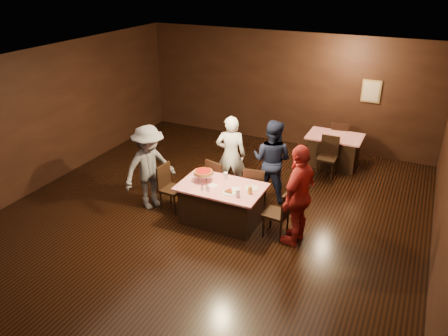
{
  "coord_description": "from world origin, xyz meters",
  "views": [
    {
      "loc": [
        3.41,
        -6.08,
        4.57
      ],
      "look_at": [
        0.18,
        0.76,
        1.0
      ],
      "focal_mm": 35.0,
      "sensor_mm": 36.0,
      "label": 1
    }
  ],
  "objects_px": {
    "chair_back_near": "(327,157)",
    "main_table": "(221,204)",
    "chair_far_right": "(255,187)",
    "chair_back_far": "(339,139)",
    "chair_end_right": "(276,213)",
    "chair_end_left": "(172,188)",
    "diner_red_shirt": "(299,195)",
    "pizza_stand": "(203,172)",
    "diner_grey_knit": "(149,168)",
    "diner_white_jacket": "(231,155)",
    "glass_back": "(226,176)",
    "glass_amber": "(250,190)",
    "chair_far_left": "(220,180)",
    "diner_navy_hoodie": "(272,160)",
    "glass_front_right": "(238,193)",
    "back_table": "(333,150)",
    "plate_empty": "(251,188)"
  },
  "relations": [
    {
      "from": "chair_end_left",
      "to": "diner_grey_knit",
      "type": "xyz_separation_m",
      "value": [
        -0.45,
        -0.08,
        0.4
      ]
    },
    {
      "from": "chair_end_right",
      "to": "diner_white_jacket",
      "type": "xyz_separation_m",
      "value": [
        -1.44,
        1.18,
        0.4
      ]
    },
    {
      "from": "chair_back_near",
      "to": "main_table",
      "type": "bearing_deg",
      "value": -115.63
    },
    {
      "from": "chair_end_left",
      "to": "glass_front_right",
      "type": "bearing_deg",
      "value": -94.79
    },
    {
      "from": "glass_front_right",
      "to": "glass_amber",
      "type": "bearing_deg",
      "value": 53.13
    },
    {
      "from": "chair_back_near",
      "to": "chair_far_left",
      "type": "bearing_deg",
      "value": -130.07
    },
    {
      "from": "diner_white_jacket",
      "to": "pizza_stand",
      "type": "bearing_deg",
      "value": 66.91
    },
    {
      "from": "diner_white_jacket",
      "to": "glass_amber",
      "type": "xyz_separation_m",
      "value": [
        0.94,
        -1.23,
        -0.03
      ]
    },
    {
      "from": "diner_white_jacket",
      "to": "diner_red_shirt",
      "type": "bearing_deg",
      "value": 126.64
    },
    {
      "from": "chair_far_right",
      "to": "chair_back_far",
      "type": "distance_m",
      "value": 3.54
    },
    {
      "from": "glass_back",
      "to": "diner_navy_hoodie",
      "type": "bearing_deg",
      "value": 59.69
    },
    {
      "from": "diner_red_shirt",
      "to": "glass_amber",
      "type": "height_order",
      "value": "diner_red_shirt"
    },
    {
      "from": "chair_back_near",
      "to": "diner_white_jacket",
      "type": "bearing_deg",
      "value": -135.68
    },
    {
      "from": "main_table",
      "to": "back_table",
      "type": "bearing_deg",
      "value": 69.08
    },
    {
      "from": "main_table",
      "to": "diner_grey_knit",
      "type": "xyz_separation_m",
      "value": [
        -1.55,
        -0.08,
        0.49
      ]
    },
    {
      "from": "main_table",
      "to": "chair_end_left",
      "type": "bearing_deg",
      "value": 180.0
    },
    {
      "from": "chair_back_near",
      "to": "diner_red_shirt",
      "type": "distance_m",
      "value": 2.91
    },
    {
      "from": "diner_red_shirt",
      "to": "diner_grey_knit",
      "type": "bearing_deg",
      "value": -79.74
    },
    {
      "from": "back_table",
      "to": "diner_white_jacket",
      "type": "bearing_deg",
      "value": -125.66
    },
    {
      "from": "chair_end_right",
      "to": "diner_grey_knit",
      "type": "xyz_separation_m",
      "value": [
        -2.65,
        -0.08,
        0.4
      ]
    },
    {
      "from": "chair_far_right",
      "to": "diner_navy_hoodie",
      "type": "relative_size",
      "value": 0.54
    },
    {
      "from": "diner_grey_knit",
      "to": "glass_front_right",
      "type": "bearing_deg",
      "value": -70.35
    },
    {
      "from": "chair_back_near",
      "to": "pizza_stand",
      "type": "xyz_separation_m",
      "value": [
        -1.76,
        -2.8,
        0.48
      ]
    },
    {
      "from": "glass_back",
      "to": "main_table",
      "type": "bearing_deg",
      "value": -80.54
    },
    {
      "from": "chair_back_far",
      "to": "chair_far_right",
      "type": "bearing_deg",
      "value": 66.86
    },
    {
      "from": "glass_front_right",
      "to": "chair_end_right",
      "type": "bearing_deg",
      "value": 21.04
    },
    {
      "from": "chair_end_left",
      "to": "glass_amber",
      "type": "bearing_deg",
      "value": -87.32
    },
    {
      "from": "diner_red_shirt",
      "to": "chair_far_left",
      "type": "bearing_deg",
      "value": -103.01
    },
    {
      "from": "main_table",
      "to": "diner_navy_hoodie",
      "type": "relative_size",
      "value": 0.92
    },
    {
      "from": "diner_white_jacket",
      "to": "glass_back",
      "type": "bearing_deg",
      "value": 88.17
    },
    {
      "from": "main_table",
      "to": "chair_end_left",
      "type": "height_order",
      "value": "chair_end_left"
    },
    {
      "from": "glass_back",
      "to": "chair_far_left",
      "type": "bearing_deg",
      "value": 127.87
    },
    {
      "from": "diner_navy_hoodie",
      "to": "chair_far_right",
      "type": "bearing_deg",
      "value": 79.32
    },
    {
      "from": "main_table",
      "to": "chair_far_right",
      "type": "distance_m",
      "value": 0.85
    },
    {
      "from": "diner_grey_knit",
      "to": "glass_back",
      "type": "height_order",
      "value": "diner_grey_knit"
    },
    {
      "from": "back_table",
      "to": "chair_back_near",
      "type": "distance_m",
      "value": 0.71
    },
    {
      "from": "pizza_stand",
      "to": "chair_end_left",
      "type": "bearing_deg",
      "value": -175.91
    },
    {
      "from": "chair_back_far",
      "to": "chair_end_right",
      "type": "bearing_deg",
      "value": 79.03
    },
    {
      "from": "diner_grey_knit",
      "to": "plate_empty",
      "type": "distance_m",
      "value": 2.11
    },
    {
      "from": "chair_back_near",
      "to": "plate_empty",
      "type": "xyz_separation_m",
      "value": [
        -0.81,
        -2.7,
        0.3
      ]
    },
    {
      "from": "plate_empty",
      "to": "chair_back_near",
      "type": "bearing_deg",
      "value": 73.35
    },
    {
      "from": "chair_end_right",
      "to": "chair_back_near",
      "type": "relative_size",
      "value": 1.0
    },
    {
      "from": "pizza_stand",
      "to": "glass_back",
      "type": "relative_size",
      "value": 2.71
    },
    {
      "from": "back_table",
      "to": "glass_back",
      "type": "distance_m",
      "value": 3.57
    },
    {
      "from": "main_table",
      "to": "glass_amber",
      "type": "height_order",
      "value": "glass_amber"
    },
    {
      "from": "diner_navy_hoodie",
      "to": "diner_white_jacket",
      "type": "bearing_deg",
      "value": 10.82
    },
    {
      "from": "diner_navy_hoodie",
      "to": "glass_front_right",
      "type": "height_order",
      "value": "diner_navy_hoodie"
    },
    {
      "from": "chair_back_far",
      "to": "pizza_stand",
      "type": "xyz_separation_m",
      "value": [
        -1.76,
        -4.1,
        0.48
      ]
    },
    {
      "from": "chair_end_left",
      "to": "glass_back",
      "type": "distance_m",
      "value": 1.15
    },
    {
      "from": "diner_grey_knit",
      "to": "chair_back_far",
      "type": "bearing_deg",
      "value": -9.99
    }
  ]
}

